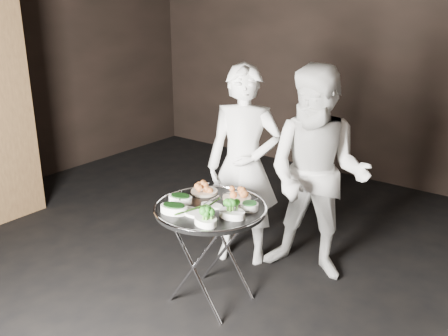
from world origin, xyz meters
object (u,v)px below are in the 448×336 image
Objects in this scene: serving_tray at (210,208)px; waiter_right at (317,175)px; tray_stand at (211,250)px; waiter_left at (244,166)px.

serving_tray is 0.47× the size of waiter_right.
tray_stand is 0.95m from waiter_right.
tray_stand is at bearing -98.77° from waiter_left.
waiter_left is 0.58m from waiter_right.
waiter_right reaches higher than waiter_left.
waiter_left is at bearing -178.44° from waiter_right.
serving_tray reaches higher than tray_stand.
serving_tray is at bearing -116.57° from tray_stand.
waiter_left is at bearing 105.49° from tray_stand.
waiter_right is at bearing 63.22° from tray_stand.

